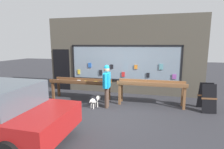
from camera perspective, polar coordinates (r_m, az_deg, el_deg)
ground_plane at (r=6.48m, az=-1.15°, el=-11.40°), size 40.00×40.00×0.00m
shopfront_facade at (r=8.40m, az=2.89°, el=5.99°), size 7.45×0.29×3.64m
display_table_left at (r=7.55m, az=-10.22°, el=-2.86°), size 2.59×0.64×0.89m
display_table_right at (r=6.89m, az=12.66°, el=-3.68°), size 2.59×0.58×0.96m
person_browsing at (r=6.45m, az=-1.73°, el=-2.85°), size 0.26×0.64×1.61m
small_dog at (r=6.63m, az=-5.57°, el=-8.28°), size 0.34×0.57×0.42m
sandwich_board_sign at (r=7.09m, az=28.59°, el=-6.45°), size 0.55×0.68×1.00m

